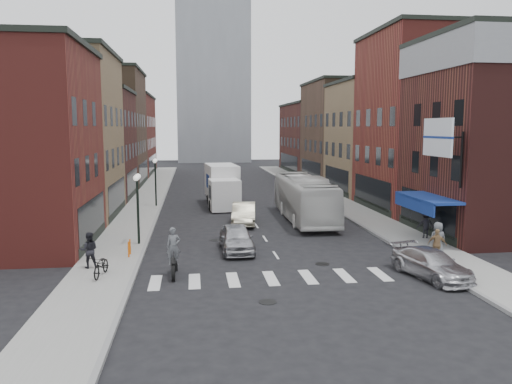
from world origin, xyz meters
TOP-DOWN VIEW (x-y plane):
  - ground at (0.00, 0.00)m, footprint 160.00×160.00m
  - sidewalk_left at (-8.50, 22.00)m, footprint 3.00×74.00m
  - sidewalk_right at (8.50, 22.00)m, footprint 3.00×74.00m
  - curb_left at (-7.00, 22.00)m, footprint 0.20×74.00m
  - curb_right at (7.00, 22.00)m, footprint 0.20×74.00m
  - crosswalk_stripes at (0.00, -3.00)m, footprint 12.00×2.20m
  - bldg_left_mid_a at (-14.99, 14.00)m, footprint 10.30×10.20m
  - bldg_left_mid_b at (-14.99, 24.00)m, footprint 10.30×10.20m
  - bldg_left_far_a at (-14.99, 35.00)m, footprint 10.30×12.20m
  - bldg_left_far_b at (-14.99, 49.00)m, footprint 10.30×16.20m
  - bldg_right_corner at (14.99, 4.50)m, footprint 10.30×9.20m
  - bldg_right_mid_a at (15.00, 14.00)m, footprint 10.30×10.20m
  - bldg_right_mid_b at (14.99, 24.00)m, footprint 10.30×10.20m
  - bldg_right_far_a at (14.99, 35.00)m, footprint 10.30×12.20m
  - bldg_right_far_b at (14.99, 49.00)m, footprint 10.30×16.20m
  - awning_blue at (8.93, 2.50)m, footprint 1.80×5.00m
  - billboard_sign at (8.59, 0.50)m, footprint 1.52×3.00m
  - distant_tower at (0.00, 78.00)m, footprint 14.00×14.00m
  - streetlamp_near at (-7.40, 4.00)m, footprint 0.32×1.22m
  - streetlamp_far at (-7.40, 18.00)m, footprint 0.32×1.22m
  - bike_rack at (-7.60, 1.30)m, footprint 0.08×0.68m
  - box_truck at (-1.77, 18.11)m, footprint 2.87×8.16m
  - motorcycle_rider at (-5.22, -2.13)m, footprint 0.65×2.22m
  - transit_bus at (3.75, 10.80)m, footprint 2.98×11.64m
  - sedan_left_near at (-2.00, 2.11)m, footprint 1.78×4.31m
  - sedan_left_far at (-0.80, 9.70)m, footprint 2.13×4.68m
  - curb_car at (6.26, -3.80)m, footprint 2.73×4.67m
  - parked_bicycle at (-8.39, -2.19)m, footprint 0.89×1.90m
  - ped_left_solo at (-9.19, -0.72)m, footprint 0.87×0.56m
  - ped_right_a at (9.46, 3.33)m, footprint 1.16×0.81m
  - ped_right_b at (7.75, -1.42)m, footprint 1.01×0.84m
  - ped_right_c at (8.13, -0.73)m, footprint 0.90×0.62m

SIDE VIEW (x-z plane):
  - ground at x=0.00m, z-range 0.00..0.00m
  - curb_left at x=-7.00m, z-range -0.08..0.08m
  - curb_right at x=7.00m, z-range -0.08..0.08m
  - crosswalk_stripes at x=0.00m, z-range -0.01..0.01m
  - sidewalk_left at x=-8.50m, z-range 0.00..0.15m
  - sidewalk_right at x=8.50m, z-range 0.00..0.15m
  - bike_rack at x=-7.60m, z-range 0.15..0.95m
  - parked_bicycle at x=-8.39m, z-range 0.15..1.11m
  - curb_car at x=6.26m, z-range 0.00..1.27m
  - sedan_left_near at x=-2.00m, z-range 0.00..1.46m
  - sedan_left_far at x=-0.80m, z-range 0.00..1.49m
  - ped_right_b at x=7.75m, z-range 0.15..1.70m
  - ped_right_a at x=9.46m, z-range 0.15..1.78m
  - ped_left_solo at x=-9.19m, z-range 0.15..1.85m
  - ped_right_c at x=8.13m, z-range 0.15..1.92m
  - motorcycle_rider at x=-5.22m, z-range -0.07..2.19m
  - transit_bus at x=3.75m, z-range 0.00..3.23m
  - box_truck at x=-1.77m, z-range -0.02..3.46m
  - awning_blue at x=8.93m, z-range 2.24..3.02m
  - streetlamp_near at x=-7.40m, z-range 0.86..4.97m
  - streetlamp_far at x=-7.40m, z-range 0.86..4.97m
  - bldg_right_far_b at x=14.99m, z-range 0.00..10.30m
  - bldg_left_mid_b at x=-14.99m, z-range 0.00..10.30m
  - bldg_left_far_b at x=-14.99m, z-range 0.00..11.30m
  - bldg_right_mid_b at x=14.99m, z-range 0.00..11.30m
  - billboard_sign at x=8.59m, z-range 4.28..7.98m
  - bldg_right_far_a at x=14.99m, z-range 0.00..12.30m
  - bldg_left_mid_a at x=-14.99m, z-range 0.00..12.30m
  - bldg_right_corner at x=14.99m, z-range 0.00..12.30m
  - bldg_left_far_a at x=-14.99m, z-range 0.00..13.30m
  - bldg_right_mid_a at x=15.00m, z-range 0.00..14.30m
  - distant_tower at x=0.00m, z-range 0.00..50.00m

